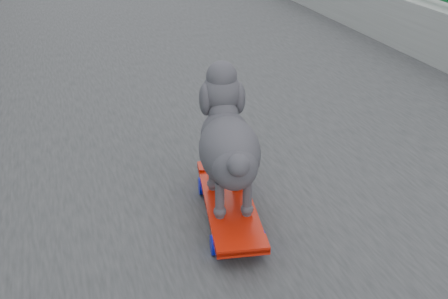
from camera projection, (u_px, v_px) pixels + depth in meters
skateboard at (229, 205)px, 1.61m from camera, size 0.23×0.52×0.07m
poodle at (228, 142)px, 1.54m from camera, size 0.23×0.43×0.36m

